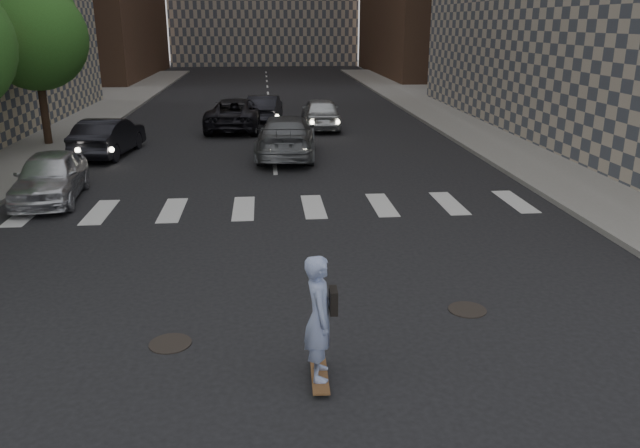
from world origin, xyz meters
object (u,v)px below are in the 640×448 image
at_px(tree_c, 36,33).
at_px(traffic_car_d, 321,113).
at_px(traffic_car_c, 236,114).
at_px(skateboarder, 320,318).
at_px(traffic_car_a, 108,137).
at_px(silver_sedan, 50,176).
at_px(traffic_car_b, 286,136).
at_px(traffic_car_e, 265,109).

xyz_separation_m(tree_c, traffic_car_d, (11.91, 3.59, -3.87)).
bearing_deg(traffic_car_c, skateboarder, 99.80).
xyz_separation_m(skateboarder, traffic_car_a, (-6.87, 17.11, -0.30)).
height_order(skateboarder, silver_sedan, skateboarder).
relative_size(silver_sedan, traffic_car_c, 0.77).
distance_m(traffic_car_b, traffic_car_e, 8.78).
xyz_separation_m(tree_c, silver_sedan, (2.76, -8.75, -3.92)).
xyz_separation_m(traffic_car_c, traffic_car_d, (4.17, -0.06, 0.01)).
xyz_separation_m(skateboarder, traffic_car_c, (-2.07, 22.93, -0.28)).
xyz_separation_m(traffic_car_c, traffic_car_e, (1.40, 2.00, -0.04)).
distance_m(traffic_car_b, traffic_car_c, 7.09).
distance_m(skateboarder, traffic_car_e, 24.94).
height_order(skateboarder, traffic_car_e, skateboarder).
height_order(silver_sedan, traffic_car_d, traffic_car_d).
bearing_deg(traffic_car_e, silver_sedan, 72.60).
xyz_separation_m(traffic_car_a, traffic_car_d, (8.96, 5.76, 0.03)).
relative_size(tree_c, traffic_car_d, 1.45).
height_order(silver_sedan, traffic_car_b, traffic_car_b).
bearing_deg(traffic_car_e, traffic_car_a, 58.16).
height_order(skateboarder, traffic_car_c, skateboarder).
bearing_deg(traffic_car_c, traffic_car_d, -176.20).
xyz_separation_m(tree_c, traffic_car_c, (7.75, 3.65, -3.88)).
distance_m(skateboarder, silver_sedan, 12.69).
distance_m(traffic_car_a, traffic_car_e, 9.98).
bearing_deg(traffic_car_b, silver_sedan, 42.42).
bearing_deg(tree_c, silver_sedan, -72.50).
height_order(silver_sedan, traffic_car_c, traffic_car_c).
relative_size(traffic_car_a, traffic_car_e, 1.02).
bearing_deg(traffic_car_a, traffic_car_c, -121.91).
bearing_deg(traffic_car_e, traffic_car_c, 61.54).
bearing_deg(traffic_car_a, silver_sedan, 95.86).
bearing_deg(traffic_car_a, skateboarder, 119.44).
xyz_separation_m(traffic_car_a, traffic_car_c, (4.79, 5.82, 0.02)).
height_order(skateboarder, traffic_car_b, skateboarder).
bearing_deg(traffic_car_d, traffic_car_e, -35.24).
xyz_separation_m(tree_c, traffic_car_b, (9.95, -3.09, -3.84)).
bearing_deg(traffic_car_c, traffic_car_e, -120.38).
bearing_deg(skateboarder, traffic_car_c, 96.92).
xyz_separation_m(tree_c, skateboarder, (9.82, -19.28, -3.60)).
bearing_deg(traffic_car_e, skateboarder, 98.09).
relative_size(traffic_car_b, traffic_car_d, 1.22).
relative_size(skateboarder, traffic_car_b, 0.36).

